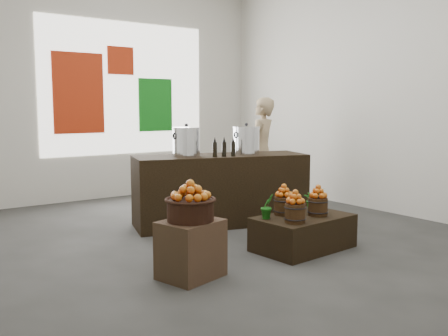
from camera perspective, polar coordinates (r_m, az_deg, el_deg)
ground at (r=6.51m, az=-0.17°, el=-7.77°), size 7.00×7.00×0.00m
back_wall at (r=9.38m, az=-12.88°, el=8.89°), size 6.00×0.04×4.00m
back_opening at (r=9.48m, az=-11.14°, el=8.91°), size 3.20×0.02×2.40m
deco_red_left at (r=9.13m, az=-16.29°, el=8.21°), size 0.90×0.04×1.40m
deco_green_right at (r=9.73m, az=-7.84°, el=7.15°), size 0.70×0.04×1.00m
deco_red_upper at (r=9.46m, az=-11.75°, el=11.93°), size 0.50×0.04×0.50m
crate at (r=4.93m, az=-3.81°, el=-9.24°), size 0.66×0.59×0.57m
wicker_basket at (r=4.83m, az=-3.85°, el=-4.84°), size 0.45×0.45×0.21m
apples_in_basket at (r=4.80m, az=-3.87°, el=-2.53°), size 0.35×0.35×0.19m
display_table at (r=5.96m, az=9.04°, el=-7.30°), size 1.19×0.78×0.39m
apple_bucket_front_left at (r=5.55m, az=8.13°, el=-5.13°), size 0.23×0.23×0.21m
apples_in_bucket_front_left at (r=5.52m, az=8.16°, el=-3.28°), size 0.17×0.17×0.15m
apple_bucket_front_right at (r=5.95m, az=10.67°, el=-4.37°), size 0.23×0.23×0.21m
apples_in_bucket_front_right at (r=5.92m, az=10.71°, el=-2.64°), size 0.17×0.17×0.15m
apple_bucket_rear at (r=5.95m, az=6.83°, el=-4.30°), size 0.23×0.23×0.21m
apples_in_bucket_rear at (r=5.92m, az=6.86°, el=-2.57°), size 0.17×0.17×0.15m
herb_garnish_right at (r=6.23m, az=10.18°, el=-3.53°), size 0.26×0.23×0.28m
herb_garnish_left at (r=5.70m, az=4.98°, el=-4.37°), size 0.16×0.14×0.29m
counter at (r=7.08m, az=-0.38°, el=-2.49°), size 2.54×1.44×0.99m
stock_pot_left at (r=6.86m, az=-4.31°, el=2.93°), size 0.37×0.37×0.37m
stock_pot_center at (r=7.13m, az=2.56°, el=3.09°), size 0.37×0.37×0.37m
oil_cruets at (r=6.77m, az=0.27°, el=2.48°), size 0.27×0.14×0.27m
shopper at (r=8.63m, az=4.29°, el=1.99°), size 0.79×0.68×1.82m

